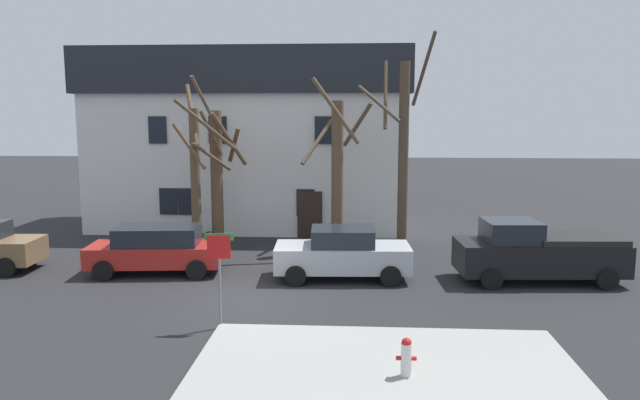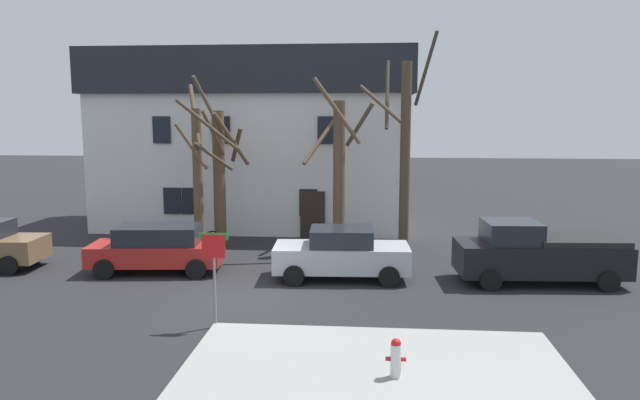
{
  "view_description": "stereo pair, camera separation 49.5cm",
  "coord_description": "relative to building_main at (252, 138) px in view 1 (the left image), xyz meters",
  "views": [
    {
      "loc": [
        3.1,
        -16.86,
        5.45
      ],
      "look_at": [
        1.86,
        3.77,
        2.47
      ],
      "focal_mm": 33.12,
      "sensor_mm": 36.0,
      "label": 1
    },
    {
      "loc": [
        3.6,
        -16.82,
        5.45
      ],
      "look_at": [
        1.86,
        3.77,
        2.47
      ],
      "focal_mm": 33.12,
      "sensor_mm": 36.0,
      "label": 2
    }
  ],
  "objects": [
    {
      "name": "ground_plane",
      "position": [
        2.04,
        -12.16,
        -4.32
      ],
      "size": [
        120.0,
        120.0,
        0.0
      ],
      "primitive_type": "plane",
      "color": "#262628"
    },
    {
      "name": "sidewalk_slab",
      "position": [
        5.81,
        -18.05,
        -4.26
      ],
      "size": [
        8.29,
        6.9,
        0.12
      ],
      "primitive_type": "cube",
      "color": "#999993",
      "rests_on": "ground_plane"
    },
    {
      "name": "building_main",
      "position": [
        0.0,
        0.0,
        0.0
      ],
      "size": [
        15.22,
        6.79,
        8.46
      ],
      "color": "white",
      "rests_on": "ground_plane"
    },
    {
      "name": "tree_bare_near",
      "position": [
        -1.16,
        -5.9,
        -1.05
      ],
      "size": [
        2.47,
        2.36,
        6.95
      ],
      "color": "brown",
      "rests_on": "ground_plane"
    },
    {
      "name": "tree_bare_mid",
      "position": [
        -0.59,
        -5.03,
        -1.21
      ],
      "size": [
        2.66,
        2.46,
        6.73
      ],
      "color": "brown",
      "rests_on": "ground_plane"
    },
    {
      "name": "tree_bare_far",
      "position": [
        4.41,
        -5.42,
        -1.01
      ],
      "size": [
        2.91,
        2.49,
        6.9
      ],
      "color": "brown",
      "rests_on": "ground_plane"
    },
    {
      "name": "tree_bare_end",
      "position": [
        6.98,
        -5.7,
        -0.21
      ],
      "size": [
        2.98,
        2.97,
        8.6
      ],
      "color": "#4C3D2D",
      "rests_on": "ground_plane"
    },
    {
      "name": "car_red_wagon",
      "position": [
        -1.72,
        -9.42,
        -3.45
      ],
      "size": [
        4.67,
        2.38,
        1.65
      ],
      "color": "#AD231E",
      "rests_on": "ground_plane"
    },
    {
      "name": "car_silver_sedan",
      "position": [
        4.73,
        -9.73,
        -3.45
      ],
      "size": [
        4.57,
        2.24,
        1.73
      ],
      "color": "#B7BABF",
      "rests_on": "ground_plane"
    },
    {
      "name": "pickup_truck_black",
      "position": [
        11.16,
        -9.65,
        -3.33
      ],
      "size": [
        5.44,
        2.41,
        2.04
      ],
      "color": "black",
      "rests_on": "ground_plane"
    },
    {
      "name": "fire_hydrant",
      "position": [
        6.22,
        -17.41,
        -3.77
      ],
      "size": [
        0.42,
        0.22,
        0.82
      ],
      "color": "silver",
      "rests_on": "sidewalk_slab"
    },
    {
      "name": "street_sign_pole",
      "position": [
        1.71,
        -14.61,
        -2.56
      ],
      "size": [
        0.76,
        0.07,
        2.49
      ],
      "color": "slate",
      "rests_on": "ground_plane"
    },
    {
      "name": "bicycle_leaning",
      "position": [
        -1.35,
        -5.59,
        -3.95
      ],
      "size": [
        1.73,
        0.38,
        1.03
      ],
      "color": "black",
      "rests_on": "ground_plane"
    }
  ]
}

